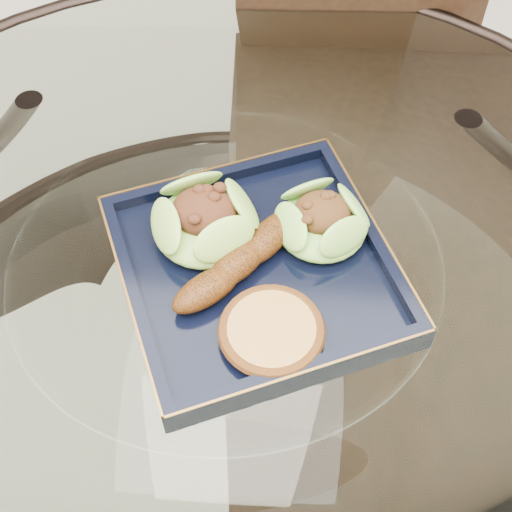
{
  "coord_description": "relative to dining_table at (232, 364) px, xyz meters",
  "views": [
    {
      "loc": [
        0.05,
        -0.4,
        1.38
      ],
      "look_at": [
        0.03,
        0.02,
        0.8
      ],
      "focal_mm": 50.0,
      "sensor_mm": 36.0,
      "label": 1
    }
  ],
  "objects": [
    {
      "name": "crumb_patty",
      "position": [
        0.05,
        -0.06,
        0.19
      ],
      "size": [
        0.1,
        0.1,
        0.02
      ],
      "primitive_type": "cylinder",
      "rotation": [
        0.0,
        0.0,
        -0.13
      ],
      "color": "gold",
      "rests_on": "navy_plate"
    },
    {
      "name": "navy_plate",
      "position": [
        0.03,
        0.02,
        0.17
      ],
      "size": [
        0.35,
        0.35,
        0.02
      ],
      "primitive_type": "cube",
      "rotation": [
        0.0,
        0.0,
        0.4
      ],
      "color": "black",
      "rests_on": "dining_table"
    },
    {
      "name": "roasted_plantain",
      "position": [
        0.01,
        0.01,
        0.2
      ],
      "size": [
        0.13,
        0.14,
        0.03
      ],
      "primitive_type": "ellipsoid",
      "rotation": [
        0.0,
        0.0,
        0.86
      ],
      "color": "#5C2D09",
      "rests_on": "navy_plate"
    },
    {
      "name": "ground",
      "position": [
        0.0,
        0.0,
        -0.6
      ],
      "size": [
        4.0,
        4.0,
        0.0
      ],
      "primitive_type": "plane",
      "color": "beige",
      "rests_on": "ground"
    },
    {
      "name": "lettuce_wrap_right",
      "position": [
        0.09,
        0.07,
        0.2
      ],
      "size": [
        0.11,
        0.11,
        0.03
      ],
      "primitive_type": "ellipsoid",
      "rotation": [
        0.0,
        0.0,
        0.12
      ],
      "color": "#5EA32F",
      "rests_on": "navy_plate"
    },
    {
      "name": "dining_chair",
      "position": [
        0.15,
        0.4,
        -0.11
      ],
      "size": [
        0.39,
        0.39,
        0.87
      ],
      "rotation": [
        0.0,
        0.0,
        0.04
      ],
      "color": "black",
      "rests_on": "ground"
    },
    {
      "name": "dining_table",
      "position": [
        0.0,
        0.0,
        0.0
      ],
      "size": [
        1.13,
        1.13,
        0.77
      ],
      "color": "white",
      "rests_on": "ground"
    },
    {
      "name": "lettuce_wrap_left",
      "position": [
        -0.03,
        0.06,
        0.2
      ],
      "size": [
        0.12,
        0.12,
        0.04
      ],
      "primitive_type": "ellipsoid",
      "rotation": [
        0.0,
        0.0,
        0.08
      ],
      "color": "#5C8E29",
      "rests_on": "navy_plate"
    }
  ]
}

